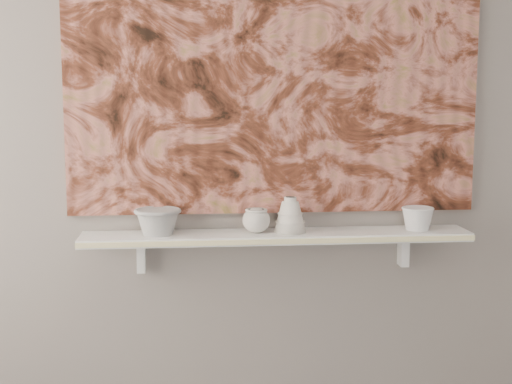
{
  "coord_description": "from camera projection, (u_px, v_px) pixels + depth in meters",
  "views": [
    {
      "loc": [
        -0.32,
        -1.0,
        1.43
      ],
      "look_at": [
        -0.08,
        1.49,
        1.08
      ],
      "focal_mm": 50.0,
      "sensor_mm": 36.0,
      "label": 1
    }
  ],
  "objects": [
    {
      "name": "bell_vessel",
      "position": [
        290.0,
        215.0,
        2.56
      ],
      "size": [
        0.15,
        0.15,
        0.13
      ],
      "primitive_type": null,
      "rotation": [
        0.0,
        0.0,
        -0.3
      ],
      "color": "silver",
      "rests_on": "shelf"
    },
    {
      "name": "shelf",
      "position": [
        277.0,
        236.0,
        2.57
      ],
      "size": [
        1.4,
        0.18,
        0.03
      ],
      "primitive_type": "cube",
      "color": "white",
      "rests_on": "wall_back"
    },
    {
      "name": "wall_back",
      "position": [
        274.0,
        114.0,
        2.6
      ],
      "size": [
        3.6,
        0.0,
        3.6
      ],
      "primitive_type": "plane",
      "rotation": [
        1.57,
        0.0,
        0.0
      ],
      "color": "gray",
      "rests_on": "floor"
    },
    {
      "name": "cup_cream",
      "position": [
        256.0,
        220.0,
        2.55
      ],
      "size": [
        0.11,
        0.11,
        0.09
      ],
      "primitive_type": null,
      "rotation": [
        0.0,
        0.0,
        -0.12
      ],
      "color": "beige",
      "rests_on": "shelf"
    },
    {
      "name": "bowl_grey",
      "position": [
        158.0,
        221.0,
        2.52
      ],
      "size": [
        0.18,
        0.18,
        0.1
      ],
      "primitive_type": null,
      "rotation": [
        0.0,
        0.0,
        0.08
      ],
      "color": "#979794",
      "rests_on": "shelf"
    },
    {
      "name": "bracket_left",
      "position": [
        141.0,
        256.0,
        2.59
      ],
      "size": [
        0.03,
        0.06,
        0.12
      ],
      "primitive_type": "cube",
      "color": "white",
      "rests_on": "wall_back"
    },
    {
      "name": "bowl_white",
      "position": [
        418.0,
        218.0,
        2.61
      ],
      "size": [
        0.14,
        0.14,
        0.09
      ],
      "primitive_type": null,
      "rotation": [
        0.0,
        0.0,
        -0.2
      ],
      "color": "white",
      "rests_on": "shelf"
    },
    {
      "name": "house_motif",
      "position": [
        396.0,
        146.0,
        2.63
      ],
      "size": [
        0.09,
        0.0,
        0.08
      ],
      "primitive_type": "cube",
      "color": "black",
      "rests_on": "painting"
    },
    {
      "name": "shelf_stripe",
      "position": [
        280.0,
        242.0,
        2.47
      ],
      "size": [
        1.4,
        0.01,
        0.02
      ],
      "primitive_type": "cube",
      "color": "#F3E7A2",
      "rests_on": "shelf"
    },
    {
      "name": "painting",
      "position": [
        275.0,
        61.0,
        2.56
      ],
      "size": [
        1.5,
        0.02,
        1.1
      ],
      "primitive_type": "cube",
      "color": "brown",
      "rests_on": "wall_back"
    },
    {
      "name": "bracket_right",
      "position": [
        403.0,
        250.0,
        2.69
      ],
      "size": [
        0.03,
        0.06,
        0.12
      ],
      "primitive_type": "cube",
      "color": "white",
      "rests_on": "wall_back"
    }
  ]
}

